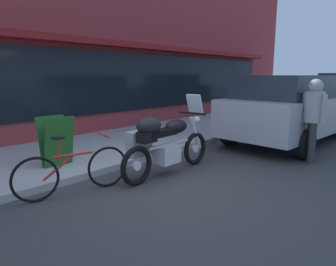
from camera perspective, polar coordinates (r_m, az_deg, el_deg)
ground_plane at (r=4.96m, az=0.05°, el=-10.06°), size 80.00×80.00×0.00m
storefront_building at (r=11.58m, az=-0.13°, el=19.18°), size 18.14×0.90×7.09m
sidewalk_curb at (r=13.91m, az=16.17°, el=3.27°), size 30.00×3.11×0.12m
touring_motorcycle at (r=5.37m, az=-0.99°, el=-1.68°), size 2.23×0.67×1.40m
parked_bicycle at (r=4.79m, az=-17.25°, el=-6.73°), size 1.70×0.58×0.92m
parked_minivan at (r=8.73m, az=22.63°, el=4.50°), size 4.96×2.42×1.76m
pedestrian_walking at (r=6.78m, az=25.54°, el=3.74°), size 0.50×0.52×1.69m
sandwich_board_sign at (r=5.95m, az=-20.14°, el=-1.42°), size 0.55×0.41×0.91m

